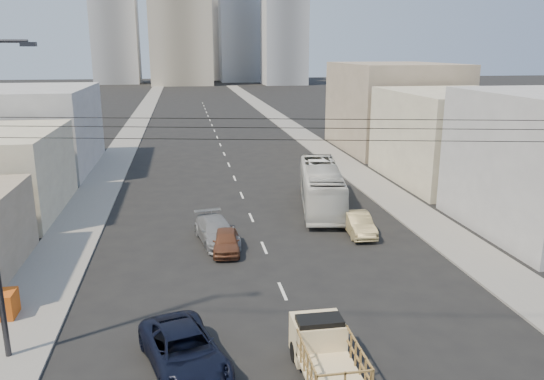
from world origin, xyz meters
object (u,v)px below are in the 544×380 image
object	(u,v)px
navy_pickup	(184,351)
sedan_tan	(358,224)
flatbed_pickup	(325,350)
city_bus	(321,187)
sedan_grey	(216,231)
sedan_brown	(226,241)

from	to	relation	value
navy_pickup	sedan_tan	xyz separation A→B (m)	(11.14, 13.27, -0.05)
flatbed_pickup	city_bus	xyz separation A→B (m)	(5.31, 20.80, 0.51)
flatbed_pickup	navy_pickup	bearing A→B (deg)	165.08
city_bus	navy_pickup	bearing A→B (deg)	-107.35
city_bus	sedan_tan	distance (m)	6.32
navy_pickup	sedan_grey	size ratio (longest dim) A/B	1.06
navy_pickup	city_bus	size ratio (longest dim) A/B	0.47
city_bus	sedan_grey	size ratio (longest dim) A/B	2.27
navy_pickup	city_bus	distance (m)	22.04
flatbed_pickup	city_bus	distance (m)	21.47
flatbed_pickup	navy_pickup	world-z (taller)	flatbed_pickup
sedan_brown	sedan_tan	bearing A→B (deg)	15.05
flatbed_pickup	sedan_tan	world-z (taller)	flatbed_pickup
city_bus	sedan_grey	xyz separation A→B (m)	(-8.26, -6.17, -0.87)
navy_pickup	sedan_tan	world-z (taller)	navy_pickup
flatbed_pickup	sedan_grey	distance (m)	14.92
navy_pickup	sedan_tan	size ratio (longest dim) A/B	1.27
sedan_brown	city_bus	bearing A→B (deg)	49.42
flatbed_pickup	sedan_tan	distance (m)	15.85
sedan_brown	sedan_grey	bearing A→B (deg)	109.62
navy_pickup	sedan_tan	distance (m)	17.33
navy_pickup	sedan_brown	world-z (taller)	navy_pickup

